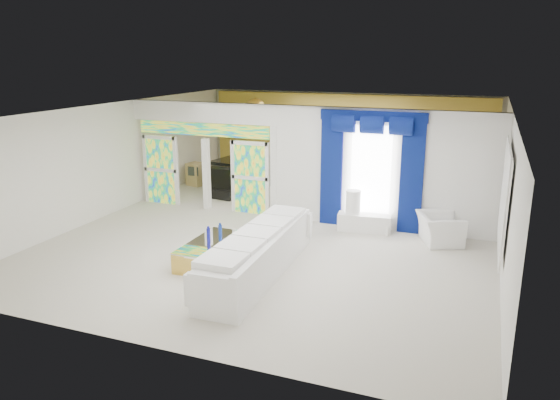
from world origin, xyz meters
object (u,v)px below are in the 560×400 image
at_px(armchair, 440,229).
at_px(grand_piano, 243,173).
at_px(console_table, 364,223).
at_px(white_sofa, 259,256).
at_px(coffee_table, 206,251).

relative_size(armchair, grand_piano, 0.56).
height_order(console_table, armchair, armchair).
relative_size(white_sofa, console_table, 3.20).
relative_size(coffee_table, armchair, 1.76).
relative_size(white_sofa, coffee_table, 2.26).
bearing_deg(armchair, white_sofa, 113.35).
distance_m(coffee_table, armchair, 5.40).
relative_size(white_sofa, armchair, 3.96).
bearing_deg(grand_piano, console_table, -23.97).
xyz_separation_m(coffee_table, armchair, (4.53, 2.93, 0.14)).
relative_size(console_table, grand_piano, 0.69).
height_order(white_sofa, armchair, white_sofa).
distance_m(armchair, grand_piano, 7.33).
xyz_separation_m(white_sofa, armchair, (3.18, 3.23, -0.06)).
distance_m(white_sofa, grand_piano, 7.34).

